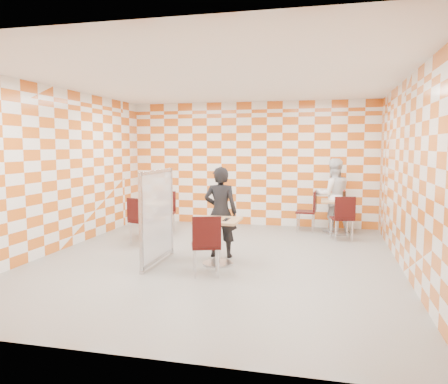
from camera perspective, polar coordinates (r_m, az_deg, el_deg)
name	(u,v)px	position (r m, az deg, el deg)	size (l,w,h in m)	color
room_shell	(223,170)	(7.81, -0.13, 2.83)	(7.00, 7.00, 7.00)	gray
main_table	(218,234)	(7.15, -0.80, -5.48)	(0.70, 0.70, 0.75)	tan
second_table	(337,211)	(9.95, 14.57, -2.42)	(0.70, 0.70, 0.75)	tan
empty_table	(152,214)	(9.35, -9.44, -2.84)	(0.70, 0.70, 0.75)	tan
chair_main_front	(206,241)	(6.46, -2.33, -6.40)	(0.54, 0.55, 0.92)	#340A0A
chair_second_front	(343,215)	(9.22, 15.32, -2.87)	(0.52, 0.52, 0.92)	#340A0A
chair_second_side	(310,208)	(10.03, 11.17, -2.06)	(0.46, 0.45, 0.92)	#340A0A
chair_empty_near	(140,217)	(8.77, -10.97, -3.22)	(0.52, 0.53, 0.92)	#340A0A
chair_empty_far	(166,209)	(9.84, -7.63, -2.16)	(0.49, 0.50, 0.92)	#340A0A
partition	(157,216)	(7.26, -8.70, -3.12)	(0.08, 1.38, 1.55)	white
man_dark	(221,212)	(7.59, -0.45, -2.63)	(0.58, 0.38, 1.58)	black
man_white	(333,195)	(10.15, 14.07, -0.42)	(0.81, 0.63, 1.66)	white
pizza_on_foil	(218,218)	(7.09, -0.84, -3.46)	(0.40, 0.40, 0.04)	silver
sport_bottle	(331,196)	(9.97, 13.80, -0.47)	(0.06, 0.06, 0.20)	white
soda_bottle	(344,196)	(9.92, 15.41, -0.46)	(0.07, 0.07, 0.23)	black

